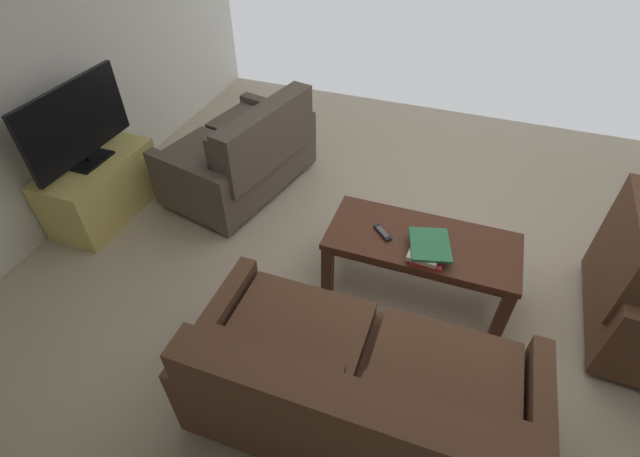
{
  "coord_description": "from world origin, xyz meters",
  "views": [
    {
      "loc": [
        -0.06,
        2.38,
        2.45
      ],
      "look_at": [
        0.6,
        0.53,
        0.7
      ],
      "focal_mm": 25.45,
      "sensor_mm": 36.0,
      "label": 1
    }
  ],
  "objects_px": {
    "coffee_table": "(421,247)",
    "tv_remote": "(383,233)",
    "sofa_main": "(357,394)",
    "flat_tv": "(76,124)",
    "tv_stand": "(101,188)",
    "book_stack": "(428,249)",
    "loveseat_near": "(244,154)"
  },
  "relations": [
    {
      "from": "loveseat_near",
      "to": "tv_stand",
      "type": "relative_size",
      "value": 1.54
    },
    {
      "from": "coffee_table",
      "to": "tv_remote",
      "type": "height_order",
      "value": "tv_remote"
    },
    {
      "from": "sofa_main",
      "to": "tv_remote",
      "type": "xyz_separation_m",
      "value": [
        0.14,
        -1.06,
        0.13
      ]
    },
    {
      "from": "sofa_main",
      "to": "tv_stand",
      "type": "height_order",
      "value": "sofa_main"
    },
    {
      "from": "coffee_table",
      "to": "tv_stand",
      "type": "relative_size",
      "value": 1.33
    },
    {
      "from": "sofa_main",
      "to": "coffee_table",
      "type": "bearing_deg",
      "value": -95.96
    },
    {
      "from": "tv_remote",
      "to": "coffee_table",
      "type": "bearing_deg",
      "value": -172.03
    },
    {
      "from": "sofa_main",
      "to": "loveseat_near",
      "type": "distance_m",
      "value": 2.34
    },
    {
      "from": "tv_stand",
      "to": "tv_remote",
      "type": "bearing_deg",
      "value": 179.54
    },
    {
      "from": "tv_stand",
      "to": "loveseat_near",
      "type": "bearing_deg",
      "value": -143.37
    },
    {
      "from": "flat_tv",
      "to": "book_stack",
      "type": "height_order",
      "value": "flat_tv"
    },
    {
      "from": "flat_tv",
      "to": "book_stack",
      "type": "xyz_separation_m",
      "value": [
        -2.63,
        0.1,
        -0.31
      ]
    },
    {
      "from": "coffee_table",
      "to": "book_stack",
      "type": "relative_size",
      "value": 3.53
    },
    {
      "from": "tv_stand",
      "to": "book_stack",
      "type": "xyz_separation_m",
      "value": [
        -2.63,
        0.1,
        0.26
      ]
    },
    {
      "from": "loveseat_near",
      "to": "tv_stand",
      "type": "distance_m",
      "value": 1.18
    },
    {
      "from": "sofa_main",
      "to": "tv_stand",
      "type": "distance_m",
      "value": 2.69
    },
    {
      "from": "flat_tv",
      "to": "tv_remote",
      "type": "xyz_separation_m",
      "value": [
        -2.32,
        0.02,
        -0.34
      ]
    },
    {
      "from": "book_stack",
      "to": "tv_remote",
      "type": "bearing_deg",
      "value": -14.8
    },
    {
      "from": "tv_stand",
      "to": "flat_tv",
      "type": "xyz_separation_m",
      "value": [
        -0.0,
        -0.0,
        0.57
      ]
    },
    {
      "from": "book_stack",
      "to": "tv_remote",
      "type": "distance_m",
      "value": 0.32
    },
    {
      "from": "sofa_main",
      "to": "flat_tv",
      "type": "height_order",
      "value": "flat_tv"
    },
    {
      "from": "sofa_main",
      "to": "flat_tv",
      "type": "distance_m",
      "value": 2.73
    },
    {
      "from": "book_stack",
      "to": "coffee_table",
      "type": "bearing_deg",
      "value": -67.69
    },
    {
      "from": "coffee_table",
      "to": "tv_remote",
      "type": "xyz_separation_m",
      "value": [
        0.26,
        0.04,
        0.08
      ]
    },
    {
      "from": "sofa_main",
      "to": "flat_tv",
      "type": "relative_size",
      "value": 1.78
    },
    {
      "from": "book_stack",
      "to": "loveseat_near",
      "type": "bearing_deg",
      "value": -25.48
    },
    {
      "from": "tv_stand",
      "to": "tv_remote",
      "type": "height_order",
      "value": "tv_stand"
    },
    {
      "from": "loveseat_near",
      "to": "book_stack",
      "type": "bearing_deg",
      "value": 154.52
    },
    {
      "from": "loveseat_near",
      "to": "flat_tv",
      "type": "height_order",
      "value": "flat_tv"
    },
    {
      "from": "tv_stand",
      "to": "tv_remote",
      "type": "xyz_separation_m",
      "value": [
        -2.32,
        0.02,
        0.23
      ]
    },
    {
      "from": "flat_tv",
      "to": "tv_remote",
      "type": "distance_m",
      "value": 2.35
    },
    {
      "from": "coffee_table",
      "to": "flat_tv",
      "type": "xyz_separation_m",
      "value": [
        2.58,
        0.02,
        0.42
      ]
    }
  ]
}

